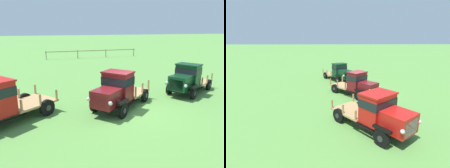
{
  "view_description": "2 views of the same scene",
  "coord_description": "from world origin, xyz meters",
  "views": [
    {
      "loc": [
        -4.26,
        -10.0,
        4.34
      ],
      "look_at": [
        -0.31,
        2.26,
        1.0
      ],
      "focal_mm": 35.0,
      "sensor_mm": 36.0,
      "label": 1
    },
    {
      "loc": [
        -14.78,
        2.7,
        4.85
      ],
      "look_at": [
        -0.31,
        2.26,
        1.0
      ],
      "focal_mm": 28.0,
      "sensor_mm": 36.0,
      "label": 2
    }
  ],
  "objects": [
    {
      "name": "ground_plane",
      "position": [
        0.0,
        0.0,
        0.0
      ],
      "size": [
        240.0,
        240.0,
        0.0
      ],
      "primitive_type": "plane",
      "color": "#5B9342"
    },
    {
      "name": "vintage_truck_second_in_line",
      "position": [
        -0.58,
        0.58,
        1.07
      ],
      "size": [
        4.38,
        4.13,
        2.1
      ],
      "color": "black",
      "rests_on": "ground"
    },
    {
      "name": "vintage_truck_foreground_near",
      "position": [
        -6.51,
        0.31,
        1.13
      ],
      "size": [
        4.89,
        4.29,
        2.15
      ],
      "color": "black",
      "rests_on": "ground"
    },
    {
      "name": "vintage_truck_midrow_center",
      "position": [
        4.81,
        1.88,
        1.03
      ],
      "size": [
        4.63,
        3.59,
        2.03
      ],
      "color": "black",
      "rests_on": "ground"
    }
  ]
}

